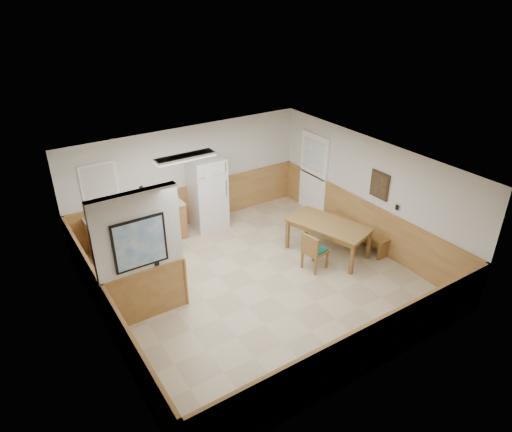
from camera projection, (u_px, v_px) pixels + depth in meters
ground at (257, 281)px, 9.33m from camera, size 6.00×6.00×0.00m
ceiling at (257, 168)px, 8.17m from camera, size 6.00×6.00×0.02m
back_wall at (189, 177)px, 10.98m from camera, size 6.00×0.02×2.50m
right_wall at (369, 193)px, 10.19m from camera, size 0.02×6.00×2.50m
left_wall at (100, 278)px, 7.31m from camera, size 0.02×6.00×2.50m
wainscot_back at (191, 205)px, 11.31m from camera, size 6.00×0.04×1.00m
wainscot_right at (365, 222)px, 10.53m from camera, size 0.04×6.00×1.00m
wainscot_left at (108, 314)px, 7.67m from camera, size 0.04×6.00×1.00m
partition_wall at (141, 259)px, 7.82m from camera, size 1.50×0.20×2.50m
kitchen_counter at (150, 224)px, 10.53m from camera, size 2.20×0.61×1.00m
exterior_door at (313, 174)px, 11.68m from camera, size 0.07×1.02×2.15m
kitchen_window at (100, 185)px, 9.81m from camera, size 0.80×0.04×1.00m
wall_painting at (380, 185)px, 9.81m from camera, size 0.04×0.50×0.60m
fluorescent_fixture at (185, 158)px, 8.77m from camera, size 1.20×0.30×0.09m
refrigerator at (208, 193)px, 11.01m from camera, size 0.81×0.73×1.80m
dining_table at (328, 227)px, 10.00m from camera, size 1.37×1.95×0.75m
dining_bench at (358, 230)px, 10.53m from camera, size 0.44×1.69×0.45m
dining_chair at (313, 249)px, 9.49m from camera, size 0.66×0.50×0.85m
fire_extinguisher at (169, 195)px, 10.45m from camera, size 0.12×0.12×0.42m
soap_bottle at (97, 216)px, 9.73m from camera, size 0.08×0.08×0.21m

